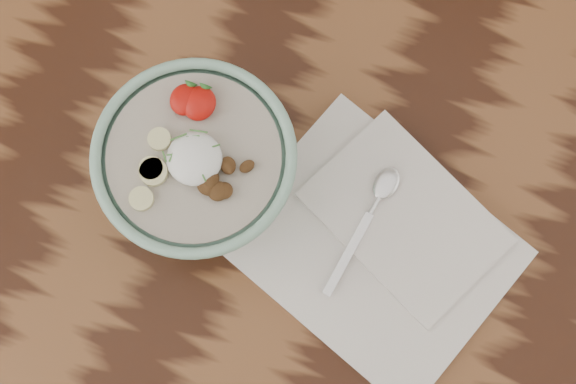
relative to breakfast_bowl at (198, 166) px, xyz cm
name	(u,v)px	position (x,y,z in cm)	size (l,w,h in cm)	color
table	(372,268)	(21.56, -1.40, -16.29)	(160.00, 90.00, 75.00)	black
breakfast_bowl	(198,166)	(0.00, 0.00, 0.00)	(20.78, 20.78, 13.79)	#86B49E
napkin	(380,242)	(20.82, 0.24, -6.27)	(34.39, 31.17, 1.74)	silver
spoon	(377,201)	(18.95, 4.16, -4.91)	(4.25, 16.15, 0.84)	silver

